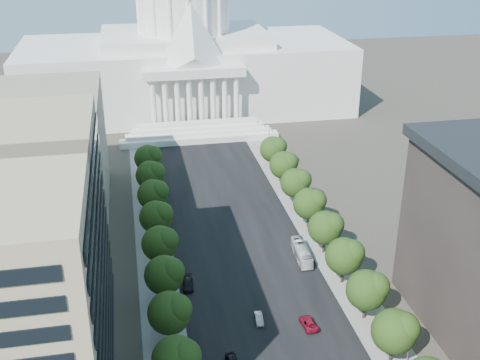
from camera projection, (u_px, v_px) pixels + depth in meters
road_asphalt at (230, 222)px, 146.86m from camera, size 30.00×260.00×0.01m
sidewalk_left at (152, 229)px, 143.58m from camera, size 8.00×260.00×0.02m
sidewalk_right at (305, 215)px, 150.13m from camera, size 8.00×260.00×0.02m
capitol at (185, 56)px, 223.58m from camera, size 120.00×56.00×73.00m
office_block_left_far at (21, 164)px, 141.37m from camera, size 38.00×52.00×30.00m
tree_l_c at (178, 359)px, 92.64m from camera, size 7.79×7.60×9.97m
tree_l_d at (171, 312)px, 103.39m from camera, size 7.79×7.60×9.97m
tree_l_e at (166, 274)px, 114.13m from camera, size 7.79×7.60×9.97m
tree_l_f at (161, 243)px, 124.87m from camera, size 7.79×7.60×9.97m
tree_l_g at (157, 216)px, 135.62m from camera, size 7.79×7.60×9.97m
tree_l_h at (154, 194)px, 146.36m from camera, size 7.79×7.60×9.97m
tree_l_i at (151, 174)px, 157.10m from camera, size 7.79×7.60×9.97m
tree_l_j at (149, 157)px, 167.84m from camera, size 7.79×7.60×9.97m
tree_r_c at (396, 330)px, 98.85m from camera, size 7.79×7.60×9.97m
tree_r_d at (369, 289)px, 109.59m from camera, size 7.79×7.60×9.97m
tree_r_e at (346, 255)px, 120.33m from camera, size 7.79×7.60×9.97m
tree_r_f at (327, 227)px, 131.08m from camera, size 7.79×7.60×9.97m
tree_r_g at (311, 203)px, 141.82m from camera, size 7.79×7.60×9.97m
tree_r_h at (297, 182)px, 152.56m from camera, size 7.79×7.60×9.97m
tree_r_i at (285, 164)px, 163.30m from camera, size 7.79×7.60×9.97m
tree_r_j at (274, 149)px, 174.05m from camera, size 7.79×7.60×9.97m
streetlight_b at (407, 335)px, 98.66m from camera, size 2.61×0.44×9.00m
streetlight_c at (353, 257)px, 121.04m from camera, size 2.61×0.44×9.00m
streetlight_d at (315, 202)px, 143.42m from camera, size 2.61×0.44×9.00m
streetlight_e at (288, 163)px, 165.80m from camera, size 2.61×0.44×9.00m
streetlight_f at (267, 133)px, 188.18m from camera, size 2.61×0.44×9.00m
car_silver at (259, 319)px, 111.01m from camera, size 1.66×4.04×1.30m
car_red at (309, 323)px, 109.64m from camera, size 2.83×5.33×1.43m
car_dark_b at (188, 284)px, 121.13m from camera, size 2.50×5.43×1.54m
city_bus at (302, 252)px, 130.80m from camera, size 3.12×10.99×3.03m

